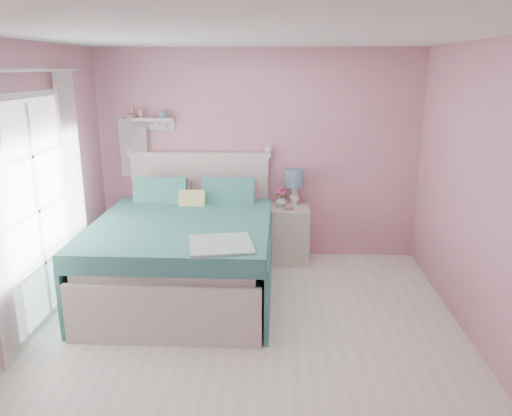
# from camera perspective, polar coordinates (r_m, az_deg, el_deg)

# --- Properties ---
(floor) EXTENTS (4.50, 4.50, 0.00)m
(floor) POSITION_cam_1_polar(r_m,az_deg,el_deg) (4.59, -1.04, -15.19)
(floor) COLOR silver
(floor) RESTS_ON ground
(room_shell) EXTENTS (4.50, 4.50, 4.50)m
(room_shell) POSITION_cam_1_polar(r_m,az_deg,el_deg) (4.02, -1.15, 4.58)
(room_shell) COLOR #CA8093
(room_shell) RESTS_ON floor
(bed) EXTENTS (1.82, 2.32, 1.34)m
(bed) POSITION_cam_1_polar(r_m,az_deg,el_deg) (5.47, -8.04, -5.05)
(bed) COLOR silver
(bed) RESTS_ON floor
(nightstand) EXTENTS (0.49, 0.48, 0.70)m
(nightstand) POSITION_cam_1_polar(r_m,az_deg,el_deg) (6.26, 3.84, -3.02)
(nightstand) COLOR silver
(nightstand) RESTS_ON floor
(table_lamp) EXTENTS (0.23, 0.23, 0.47)m
(table_lamp) POSITION_cam_1_polar(r_m,az_deg,el_deg) (6.13, 4.43, 3.12)
(table_lamp) COLOR white
(table_lamp) RESTS_ON nightstand
(vase) EXTENTS (0.18, 0.18, 0.15)m
(vase) POSITION_cam_1_polar(r_m,az_deg,el_deg) (6.17, 2.93, 0.85)
(vase) COLOR silver
(vase) RESTS_ON nightstand
(teacup) EXTENTS (0.13, 0.13, 0.08)m
(teacup) POSITION_cam_1_polar(r_m,az_deg,el_deg) (6.04, 3.71, 0.16)
(teacup) COLOR #D18C9B
(teacup) RESTS_ON nightstand
(roses) EXTENTS (0.14, 0.11, 0.12)m
(roses) POSITION_cam_1_polar(r_m,az_deg,el_deg) (6.14, 2.92, 1.87)
(roses) COLOR #DD4B8A
(roses) RESTS_ON vase
(wall_shelf) EXTENTS (0.50, 0.15, 0.25)m
(wall_shelf) POSITION_cam_1_polar(r_m,az_deg,el_deg) (6.35, -11.65, 9.76)
(wall_shelf) COLOR silver
(wall_shelf) RESTS_ON room_shell
(hanging_dress) EXTENTS (0.34, 0.03, 0.72)m
(hanging_dress) POSITION_cam_1_polar(r_m,az_deg,el_deg) (6.45, -13.79, 6.72)
(hanging_dress) COLOR white
(hanging_dress) RESTS_ON room_shell
(french_door) EXTENTS (0.04, 1.32, 2.16)m
(french_door) POSITION_cam_1_polar(r_m,az_deg,el_deg) (5.04, -23.74, -0.41)
(french_door) COLOR silver
(french_door) RESTS_ON floor
(curtain_far) EXTENTS (0.04, 0.40, 2.32)m
(curtain_far) POSITION_cam_1_polar(r_m,az_deg,el_deg) (5.65, -20.15, 2.71)
(curtain_far) COLOR white
(curtain_far) RESTS_ON floor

